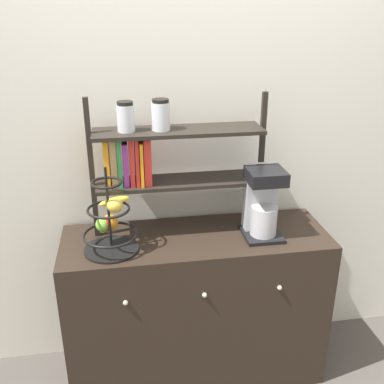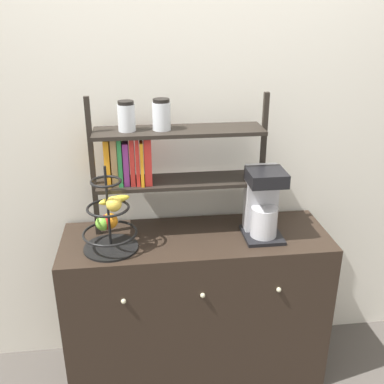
{
  "view_description": "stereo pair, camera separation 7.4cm",
  "coord_description": "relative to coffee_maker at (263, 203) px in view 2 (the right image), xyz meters",
  "views": [
    {
      "loc": [
        -0.33,
        -1.71,
        1.9
      ],
      "look_at": [
        -0.02,
        0.23,
        1.08
      ],
      "focal_mm": 42.0,
      "sensor_mm": 36.0,
      "label": 1
    },
    {
      "loc": [
        -0.26,
        -1.72,
        1.9
      ],
      "look_at": [
        -0.02,
        0.23,
        1.08
      ],
      "focal_mm": 42.0,
      "sensor_mm": 36.0,
      "label": 2
    }
  ],
  "objects": [
    {
      "name": "wall_back",
      "position": [
        -0.32,
        0.29,
        0.29
      ],
      "size": [
        7.0,
        0.05,
        2.6
      ],
      "primitive_type": "cube",
      "color": "silver",
      "rests_on": "ground_plane"
    },
    {
      "name": "sideboard",
      "position": [
        -0.32,
        0.02,
        -0.59
      ],
      "size": [
        1.32,
        0.47,
        0.84
      ],
      "color": "black",
      "rests_on": "ground_plane"
    },
    {
      "name": "coffee_maker",
      "position": [
        0.0,
        0.0,
        0.0
      ],
      "size": [
        0.18,
        0.21,
        0.35
      ],
      "color": "black",
      "rests_on": "sideboard"
    },
    {
      "name": "fruit_stand",
      "position": [
        -0.74,
        -0.04,
        -0.04
      ],
      "size": [
        0.26,
        0.26,
        0.41
      ],
      "color": "black",
      "rests_on": "sideboard"
    },
    {
      "name": "shelf_hutch",
      "position": [
        -0.51,
        0.11,
        0.24
      ],
      "size": [
        0.85,
        0.2,
        0.68
      ],
      "color": "black",
      "rests_on": "sideboard"
    }
  ]
}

